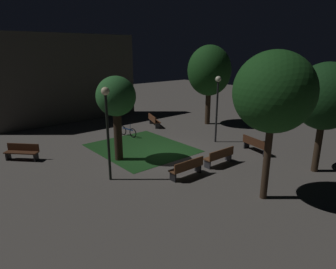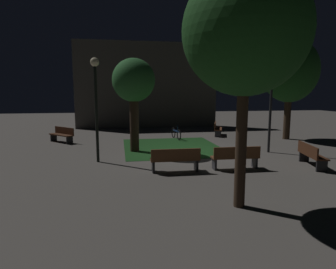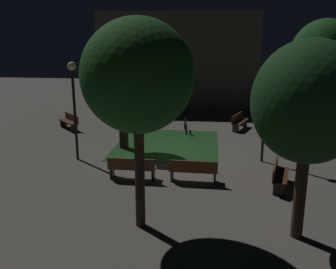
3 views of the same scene
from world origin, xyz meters
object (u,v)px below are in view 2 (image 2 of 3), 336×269
bench_by_lamp (236,157)px  bicycle (176,134)px  bench_lawn_edge (311,154)px  tree_tall_center (290,71)px  tree_near_wall (134,83)px  lamp_post_path_center (271,92)px  bench_front_left (62,134)px  bench_back_row (175,159)px  lamp_post_plaza_west (96,91)px  bench_corner (217,128)px  tree_back_right (245,33)px

bench_by_lamp → bicycle: bearing=96.2°
bench_lawn_edge → bench_by_lamp: bearing=178.4°
tree_tall_center → bench_by_lamp: bearing=-133.5°
tree_near_wall → lamp_post_path_center: tree_near_wall is taller
bench_front_left → tree_tall_center: size_ratio=0.27×
tree_near_wall → bicycle: 5.32m
bench_back_row → bench_front_left: same height
lamp_post_path_center → bench_lawn_edge: bearing=-85.3°
bench_lawn_edge → tree_near_wall: size_ratio=0.41×
bench_back_row → bench_by_lamp: 2.31m
bench_lawn_edge → tree_tall_center: tree_tall_center is taller
lamp_post_plaza_west → bench_corner: bearing=40.9°
bench_front_left → bench_lawn_edge: bearing=-34.9°
bench_by_lamp → tree_near_wall: tree_near_wall is taller
bench_by_lamp → bench_lawn_edge: bearing=-1.6°
tree_tall_center → lamp_post_path_center: tree_tall_center is taller
bench_front_left → tree_back_right: (6.25, -10.79, 3.77)m
bicycle → lamp_post_path_center: bearing=-52.4°
lamp_post_path_center → lamp_post_plaza_west: bearing=-175.4°
bench_by_lamp → bench_front_left: bearing=135.9°
bench_front_left → tree_near_wall: 5.95m
tree_tall_center → tree_back_right: 12.20m
bench_front_left → lamp_post_plaza_west: size_ratio=0.38×
lamp_post_path_center → bicycle: lamp_post_path_center is taller
bench_front_left → bench_lawn_edge: size_ratio=0.88×
bench_by_lamp → bicycle: 7.50m
bench_back_row → tree_tall_center: size_ratio=0.30×
tree_back_right → bench_by_lamp: bearing=68.7°
bench_by_lamp → bench_corner: bearing=75.3°
bicycle → tree_back_right: bearing=-92.8°
bench_corner → tree_back_right: tree_back_right is taller
bench_front_left → tree_near_wall: tree_near_wall is taller
bench_back_row → lamp_post_plaza_west: (-2.89, 2.07, 2.44)m
bench_back_row → bench_by_lamp: size_ratio=1.00×
bench_lawn_edge → tree_back_right: tree_back_right is taller
tree_back_right → bench_lawn_edge: bearing=37.2°
bench_back_row → bench_front_left: size_ratio=1.10×
bench_corner → bicycle: (-3.04, -1.05, -0.14)m
tree_tall_center → tree_near_wall: size_ratio=1.36×
tree_back_right → bicycle: (0.53, 10.89, -3.91)m
tree_tall_center → lamp_post_plaza_west: size_ratio=1.44×
bench_corner → bench_back_row: bearing=-118.1°
lamp_post_plaza_west → bicycle: (4.40, 5.38, -2.58)m
bench_corner → bicycle: bicycle is taller
bench_front_left → bench_lawn_edge: 13.00m
lamp_post_path_center → bicycle: (-3.65, 4.73, -2.55)m
bench_corner → bench_lawn_edge: bearing=-84.4°
bench_lawn_edge → lamp_post_path_center: 3.71m
tree_back_right → lamp_post_plaza_west: size_ratio=1.36×
bench_corner → tree_tall_center: (3.76, -2.18, 3.69)m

